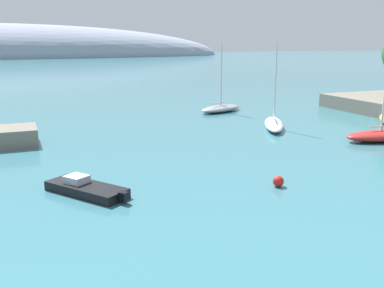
{
  "coord_description": "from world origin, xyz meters",
  "views": [
    {
      "loc": [
        -13.39,
        -2.35,
        8.15
      ],
      "look_at": [
        -2.9,
        23.43,
        1.55
      ],
      "focal_mm": 40.81,
      "sensor_mm": 36.0,
      "label": 1
    }
  ],
  "objects_px": {
    "sailboat_white_outer_mooring": "(274,124)",
    "sailboat_grey_mid_mooring": "(221,108)",
    "mooring_buoy_red": "(278,181)",
    "motorboat_black_foreground": "(86,188)",
    "sailboat_red_near_shore": "(381,134)"
  },
  "relations": [
    {
      "from": "sailboat_grey_mid_mooring",
      "to": "mooring_buoy_red",
      "type": "bearing_deg",
      "value": -131.05
    },
    {
      "from": "motorboat_black_foreground",
      "to": "mooring_buoy_red",
      "type": "xyz_separation_m",
      "value": [
        10.4,
        -2.94,
        0.02
      ]
    },
    {
      "from": "sailboat_red_near_shore",
      "to": "sailboat_grey_mid_mooring",
      "type": "height_order",
      "value": "sailboat_red_near_shore"
    },
    {
      "from": "motorboat_black_foreground",
      "to": "sailboat_white_outer_mooring",
      "type": "bearing_deg",
      "value": -93.62
    },
    {
      "from": "sailboat_red_near_shore",
      "to": "mooring_buoy_red",
      "type": "height_order",
      "value": "sailboat_red_near_shore"
    },
    {
      "from": "sailboat_white_outer_mooring",
      "to": "sailboat_grey_mid_mooring",
      "type": "bearing_deg",
      "value": 30.81
    },
    {
      "from": "sailboat_grey_mid_mooring",
      "to": "sailboat_white_outer_mooring",
      "type": "height_order",
      "value": "sailboat_white_outer_mooring"
    },
    {
      "from": "mooring_buoy_red",
      "to": "sailboat_grey_mid_mooring",
      "type": "bearing_deg",
      "value": 71.13
    },
    {
      "from": "sailboat_grey_mid_mooring",
      "to": "mooring_buoy_red",
      "type": "height_order",
      "value": "sailboat_grey_mid_mooring"
    },
    {
      "from": "sailboat_white_outer_mooring",
      "to": "motorboat_black_foreground",
      "type": "bearing_deg",
      "value": 150.4
    },
    {
      "from": "sailboat_white_outer_mooring",
      "to": "mooring_buoy_red",
      "type": "xyz_separation_m",
      "value": [
        -9.1,
        -14.77,
        -0.14
      ]
    },
    {
      "from": "sailboat_red_near_shore",
      "to": "sailboat_white_outer_mooring",
      "type": "xyz_separation_m",
      "value": [
        -5.28,
        8.02,
        -0.12
      ]
    },
    {
      "from": "sailboat_red_near_shore",
      "to": "sailboat_white_outer_mooring",
      "type": "height_order",
      "value": "sailboat_red_near_shore"
    },
    {
      "from": "sailboat_grey_mid_mooring",
      "to": "mooring_buoy_red",
      "type": "xyz_separation_m",
      "value": [
        -8.78,
        -25.69,
        -0.15
      ]
    },
    {
      "from": "sailboat_grey_mid_mooring",
      "to": "sailboat_white_outer_mooring",
      "type": "bearing_deg",
      "value": -110.53
    }
  ]
}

